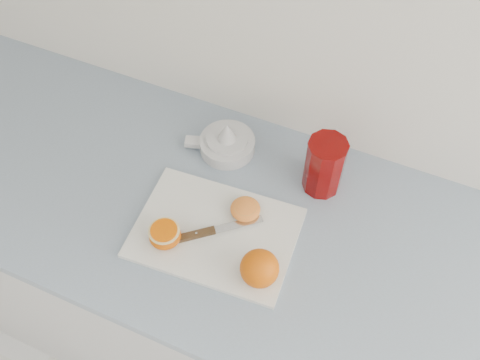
# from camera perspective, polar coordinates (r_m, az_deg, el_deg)

# --- Properties ---
(counter) EXTENTS (2.45, 0.64, 0.89)m
(counter) POSITION_cam_1_polar(r_m,az_deg,el_deg) (1.60, 1.39, -13.01)
(counter) COLOR silver
(counter) RESTS_ON ground
(cutting_board) EXTENTS (0.37, 0.28, 0.01)m
(cutting_board) POSITION_cam_1_polar(r_m,az_deg,el_deg) (1.19, -2.65, -5.63)
(cutting_board) COLOR white
(cutting_board) RESTS_ON counter
(whole_orange) EXTENTS (0.08, 0.08, 0.08)m
(whole_orange) POSITION_cam_1_polar(r_m,az_deg,el_deg) (1.10, 2.10, -9.40)
(whole_orange) COLOR #E46900
(whole_orange) RESTS_ON cutting_board
(half_orange) EXTENTS (0.07, 0.07, 0.04)m
(half_orange) POSITION_cam_1_polar(r_m,az_deg,el_deg) (1.17, -8.01, -5.83)
(half_orange) COLOR #E46900
(half_orange) RESTS_ON cutting_board
(squeezed_shell) EXTENTS (0.07, 0.07, 0.03)m
(squeezed_shell) POSITION_cam_1_polar(r_m,az_deg,el_deg) (1.20, 0.57, -3.09)
(squeezed_shell) COLOR orange
(squeezed_shell) RESTS_ON cutting_board
(paring_knife) EXTENTS (0.16, 0.14, 0.01)m
(paring_knife) POSITION_cam_1_polar(r_m,az_deg,el_deg) (1.18, -3.86, -5.61)
(paring_knife) COLOR #49311B
(paring_knife) RESTS_ON cutting_board
(citrus_juicer) EXTENTS (0.17, 0.14, 0.09)m
(citrus_juicer) POSITION_cam_1_polar(r_m,az_deg,el_deg) (1.32, -1.44, 4.03)
(citrus_juicer) COLOR white
(citrus_juicer) RESTS_ON counter
(red_tumbler) EXTENTS (0.09, 0.09, 0.15)m
(red_tumbler) POSITION_cam_1_polar(r_m,az_deg,el_deg) (1.23, 8.96, 1.37)
(red_tumbler) COLOR #6E0403
(red_tumbler) RESTS_ON counter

